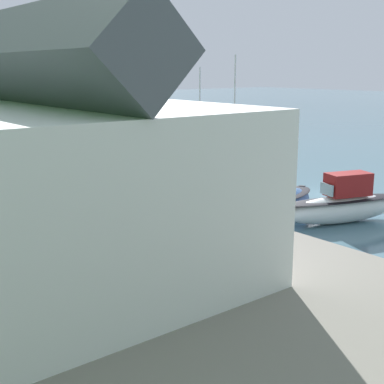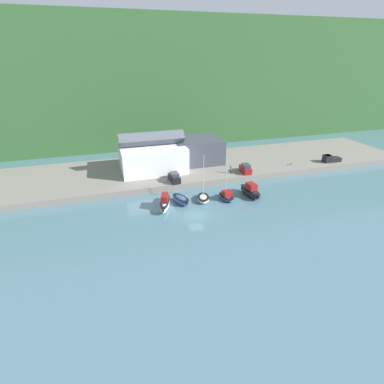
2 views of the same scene
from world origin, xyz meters
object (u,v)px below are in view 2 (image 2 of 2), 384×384
person_on_quay (231,169)px  dog_on_quay (291,163)px  moored_boat_1 (181,200)px  moored_boat_4 (250,191)px  moored_boat_3 (226,196)px  moored_boat_0 (165,202)px  parked_car_2 (174,178)px  pickup_truck_0 (330,159)px  moored_boat_2 (203,198)px  parked_car_1 (245,169)px

person_on_quay → dog_on_quay: person_on_quay is taller
moored_boat_1 → person_on_quay: bearing=13.7°
moored_boat_4 → person_on_quay: size_ratio=3.16×
moored_boat_3 → dog_on_quay: (22.62, 10.84, 1.14)m
moored_boat_0 → parked_car_2: bearing=83.3°
moored_boat_1 → dog_on_quay: (32.06, 9.74, 1.11)m
moored_boat_4 → moored_boat_3: bearing=173.8°
moored_boat_4 → person_on_quay: bearing=83.4°
moored_boat_4 → pickup_truck_0: (28.55, 10.10, 1.13)m
moored_boat_1 → person_on_quay: 17.55m
moored_boat_2 → moored_boat_3: moored_boat_2 is taller
pickup_truck_0 → moored_boat_4: bearing=111.9°
moored_boat_4 → parked_car_2: size_ratio=1.57×
moored_boat_1 → dog_on_quay: 33.53m
moored_boat_2 → person_on_quay: moored_boat_2 is taller
moored_boat_2 → moored_boat_3: 4.84m
moored_boat_0 → pickup_truck_0: bearing=29.9°
moored_boat_2 → parked_car_2: 9.45m
parked_car_1 → parked_car_2: 17.72m
moored_boat_3 → moored_boat_0: bearing=173.3°
moored_boat_3 → parked_car_1: size_ratio=2.04×
moored_boat_0 → parked_car_1: parked_car_1 is taller
moored_boat_1 → dog_on_quay: bearing=-0.9°
parked_car_1 → person_on_quay: bearing=176.2°
parked_car_2 → pickup_truck_0: size_ratio=0.90×
moored_boat_1 → person_on_quay: size_ratio=2.51×
parked_car_2 → pickup_truck_0: 42.70m
parked_car_1 → pickup_truck_0: (24.98, 0.46, -0.10)m
parked_car_1 → person_on_quay: (-3.57, 0.55, 0.18)m
moored_boat_2 → parked_car_1: 16.41m
moored_boat_3 → person_on_quay: size_ratio=4.13×
parked_car_2 → pickup_truck_0: parked_car_2 is taller
moored_boat_2 → person_on_quay: size_ratio=4.49×
dog_on_quay → person_on_quay: bearing=62.8°
moored_boat_4 → person_on_quay: (0.00, 10.19, 1.41)m
moored_boat_0 → parked_car_2: 10.01m
person_on_quay → parked_car_1: bearing=-8.8°
moored_boat_0 → pickup_truck_0: 47.89m
moored_boat_3 → pickup_truck_0: (33.98, 10.13, 1.50)m
moored_boat_2 → parked_car_1: (13.75, 8.77, 1.78)m
moored_boat_2 → parked_car_2: (-3.96, 8.39, 1.78)m
person_on_quay → dog_on_quay: size_ratio=2.53×
moored_boat_1 → dog_on_quay: size_ratio=6.36×
parked_car_2 → moored_boat_1: bearing=-98.7°
moored_boat_4 → pickup_truck_0: 30.30m
person_on_quay → moored_boat_2: bearing=-137.6°
moored_boat_0 → parked_car_2: (4.16, 9.01, 1.25)m
moored_boat_3 → person_on_quay: moored_boat_3 is taller
parked_car_2 → person_on_quay: bearing=0.2°
moored_boat_3 → moored_boat_2: bearing=163.8°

